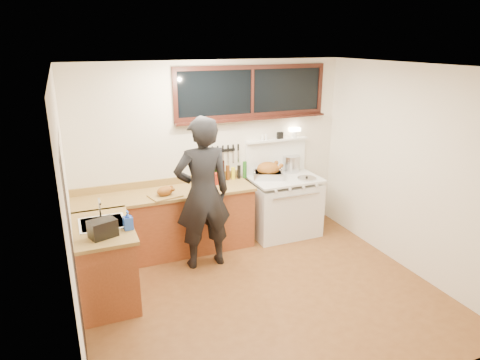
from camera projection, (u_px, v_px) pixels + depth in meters
name	position (u px, v px, depth m)	size (l,w,h in m)	color
ground_plane	(263.00, 294.00, 5.06)	(4.00, 3.50, 0.02)	brown
room_shell	(266.00, 159.00, 4.54)	(4.10, 3.60, 2.65)	silver
counter_back	(167.00, 223.00, 5.90)	(2.44, 0.64, 1.00)	brown
counter_left	(105.00, 262.00, 4.85)	(0.64, 1.09, 0.90)	brown
sink_unit	(103.00, 228.00, 4.80)	(0.50, 0.45, 0.37)	white
vintage_stove	(284.00, 205.00, 6.51)	(1.02, 0.74, 1.58)	white
back_window	(252.00, 98.00, 6.14)	(2.32, 0.13, 0.77)	black
left_doorway	(75.00, 266.00, 3.51)	(0.02, 1.04, 2.17)	black
knife_strip	(221.00, 152.00, 6.21)	(0.52, 0.03, 0.28)	black
man	(203.00, 194.00, 5.42)	(0.74, 0.49, 1.99)	black
soap_bottle	(128.00, 220.00, 4.60)	(0.10, 0.11, 0.21)	blue
toaster	(103.00, 228.00, 4.43)	(0.31, 0.26, 0.19)	black
cutting_board	(165.00, 193.00, 5.59)	(0.45, 0.38, 0.14)	olive
roast_turkey	(268.00, 171.00, 6.32)	(0.52, 0.46, 0.25)	silver
stockpot	(291.00, 164.00, 6.63)	(0.30, 0.30, 0.25)	silver
saucepan	(278.00, 172.00, 6.44)	(0.17, 0.28, 0.12)	silver
pot_lid	(307.00, 178.00, 6.30)	(0.30, 0.30, 0.04)	silver
coffee_tin	(217.00, 179.00, 6.06)	(0.12, 0.11, 0.16)	maroon
pitcher	(198.00, 177.00, 6.10)	(0.12, 0.12, 0.19)	white
bottle_cluster	(226.00, 172.00, 6.22)	(0.58, 0.07, 0.30)	black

